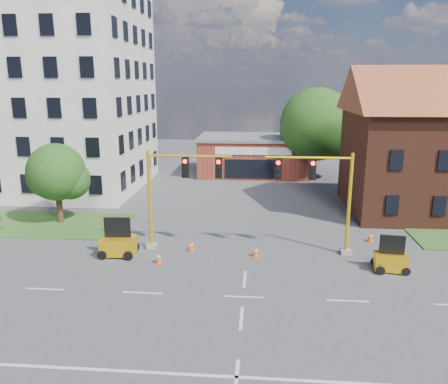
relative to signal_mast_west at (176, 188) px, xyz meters
The scene contains 15 objects.
ground 8.38m from the signal_mast_west, 54.01° to the right, with size 120.00×120.00×0.00m, color #434446.
lane_markings 10.73m from the signal_mast_west, 64.17° to the right, with size 60.00×36.00×0.01m, color silver, non-canonical shape.
office_block 23.21m from the signal_mast_west, 134.52° to the left, with size 18.40×15.40×20.60m.
brick_shop 24.44m from the signal_mast_west, 79.71° to the left, with size 12.40×8.40×4.30m.
tree_large 23.96m from the signal_mast_west, 61.92° to the left, with size 7.99×7.61×9.74m.
tree_nw_front 10.49m from the signal_mast_west, 154.10° to the left, with size 4.39×4.18×5.93m.
signal_mast_west is the anchor object (origin of this frame).
signal_mast_east 8.71m from the signal_mast_west, ahead, with size 5.30×0.60×6.20m.
trailer_west 4.81m from the signal_mast_west, 158.10° to the right, with size 2.09×1.47×2.29m.
trailer_east 12.98m from the signal_mast_west, 10.38° to the right, with size 1.86×1.36×1.96m.
cone_a 4.32m from the signal_mast_west, 106.24° to the right, with size 0.40×0.40×0.70m.
cone_b 3.71m from the signal_mast_west, 20.40° to the right, with size 0.40×0.40×0.70m.
cone_c 6.13m from the signal_mast_west, 10.22° to the right, with size 0.40×0.40×0.70m.
cone_d 13.07m from the signal_mast_west, 10.63° to the left, with size 0.40×0.40×0.70m.
pickup_white 19.27m from the signal_mast_west, 26.75° to the left, with size 2.72×5.89×1.64m, color silver.
Camera 1 is at (0.65, -19.37, 10.11)m, focal length 35.00 mm.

